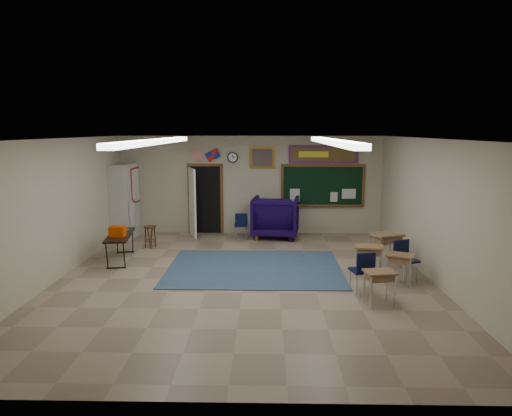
{
  "coord_description": "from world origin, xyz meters",
  "views": [
    {
      "loc": [
        0.46,
        -9.41,
        3.18
      ],
      "look_at": [
        0.22,
        1.5,
        1.3
      ],
      "focal_mm": 32.0,
      "sensor_mm": 36.0,
      "label": 1
    }
  ],
  "objects_px": {
    "student_desk_front_right": "(386,249)",
    "folding_table": "(120,246)",
    "wingback_armchair": "(276,217)",
    "wooden_stool": "(150,237)",
    "student_desk_front_left": "(368,260)"
  },
  "relations": [
    {
      "from": "wingback_armchair",
      "to": "wooden_stool",
      "type": "height_order",
      "value": "wingback_armchair"
    },
    {
      "from": "folding_table",
      "to": "student_desk_front_left",
      "type": "bearing_deg",
      "value": -19.93
    },
    {
      "from": "student_desk_front_right",
      "to": "wooden_stool",
      "type": "bearing_deg",
      "value": 141.41
    },
    {
      "from": "student_desk_front_right",
      "to": "folding_table",
      "type": "distance_m",
      "value": 6.39
    },
    {
      "from": "wingback_armchair",
      "to": "folding_table",
      "type": "height_order",
      "value": "wingback_armchair"
    },
    {
      "from": "student_desk_front_right",
      "to": "wooden_stool",
      "type": "distance_m",
      "value": 6.18
    },
    {
      "from": "wingback_armchair",
      "to": "student_desk_front_right",
      "type": "bearing_deg",
      "value": 136.73
    },
    {
      "from": "student_desk_front_left",
      "to": "wooden_stool",
      "type": "distance_m",
      "value": 5.9
    },
    {
      "from": "student_desk_front_left",
      "to": "folding_table",
      "type": "distance_m",
      "value": 5.93
    },
    {
      "from": "folding_table",
      "to": "wingback_armchair",
      "type": "bearing_deg",
      "value": 25.29
    },
    {
      "from": "wingback_armchair",
      "to": "student_desk_front_left",
      "type": "distance_m",
      "value": 4.24
    },
    {
      "from": "student_desk_front_left",
      "to": "wooden_stool",
      "type": "height_order",
      "value": "student_desk_front_left"
    },
    {
      "from": "wingback_armchair",
      "to": "wooden_stool",
      "type": "distance_m",
      "value": 3.71
    },
    {
      "from": "wingback_armchair",
      "to": "student_desk_front_right",
      "type": "xyz_separation_m",
      "value": [
        2.51,
        -3.04,
        -0.16
      ]
    },
    {
      "from": "wingback_armchair",
      "to": "folding_table",
      "type": "bearing_deg",
      "value": 40.92
    }
  ]
}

